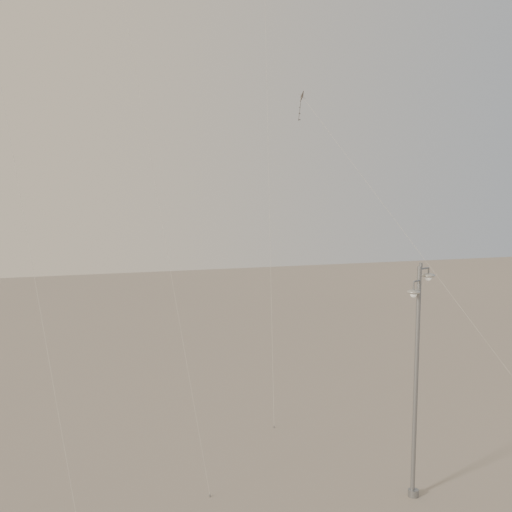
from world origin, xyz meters
name	(u,v)px	position (x,y,z in m)	size (l,w,h in m)	color
street_lamp	(417,374)	(5.32, 2.04, 5.12)	(1.50, 1.00, 9.60)	gray
kite_1	(123,4)	(-4.77, 10.16, 20.56)	(3.32, 7.65, 28.65)	black
kite_4	(367,185)	(7.63, 10.55, 12.66)	(6.83, 16.07, 17.87)	black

